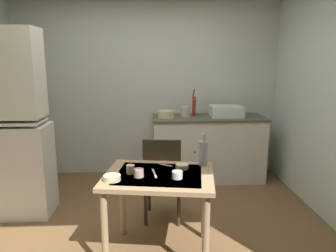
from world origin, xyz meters
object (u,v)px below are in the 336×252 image
Objects in this scene: mixing_bowl_counter at (166,114)px; serving_bowl_wide at (112,178)px; mug_dark at (131,169)px; dining_table at (159,187)px; sink_basin at (226,111)px; hand_pump at (194,104)px; hutch_cabinet at (9,131)px; glass_bottle at (203,152)px; chair_far_side at (163,178)px.

serving_bowl_wide is (-0.52, -1.91, -0.19)m from mixing_bowl_counter.
dining_table is at bearing -6.43° from mug_dark.
dining_table is (-0.98, -1.83, -0.35)m from sink_basin.
dining_table is at bearing -105.99° from hand_pump.
glass_bottle is (1.98, -0.64, -0.08)m from hutch_cabinet.
hutch_cabinet is 2.35m from hand_pump.
glass_bottle reaches higher than serving_bowl_wide.
hutch_cabinet is at bearing -159.13° from sink_basin.
sink_basin is 1.13× the size of hand_pump.
mixing_bowl_counter is at bearing 85.81° from chair_far_side.
sink_basin is 1.96× the size of mixing_bowl_counter.
chair_far_side is (1.63, -0.26, -0.47)m from hutch_cabinet.
dining_table is 13.56× the size of mug_dark.
dining_table is (1.58, -0.86, -0.32)m from hutch_cabinet.
mixing_bowl_counter is 1.99m from serving_bowl_wide.
mixing_bowl_counter is at bearing 28.40° from hutch_cabinet.
hutch_cabinet is 1.71m from chair_far_side.
sink_basin is (2.56, 0.98, 0.04)m from hutch_cabinet.
mixing_bowl_counter is at bearing 99.75° from glass_bottle.
mug_dark is at bearing -31.75° from hutch_cabinet.
hutch_cabinet reaches higher than sink_basin.
glass_bottle is (0.36, -0.38, 0.39)m from chair_far_side.
hand_pump is 2.23m from serving_bowl_wide.
sink_basin is at bearing 20.87° from hutch_cabinet.
mug_dark is at bearing 48.32° from serving_bowl_wide.
hutch_cabinet is 2.19× the size of chair_far_side.
hutch_cabinet is 14.53× the size of serving_bowl_wide.
mixing_bowl_counter is 1.82m from dining_table.
mixing_bowl_counter reaches higher than dining_table.
hutch_cabinet is 1.58m from mug_dark.
glass_bottle reaches higher than mixing_bowl_counter.
hand_pump is 1.68m from glass_bottle.
glass_bottle is at bearing -109.61° from sink_basin.
sink_basin reaches higher than glass_bottle.
hutch_cabinet is 27.14× the size of mug_dark.
hand_pump is 1.73× the size of mixing_bowl_counter.
mug_dark is (-0.38, -1.76, -0.17)m from mixing_bowl_counter.
serving_bowl_wide is (-0.38, -0.13, 0.14)m from dining_table.
mug_dark is (-0.29, -0.56, 0.30)m from chair_far_side.
dining_table is 0.42m from serving_bowl_wide.
sink_basin is 5.92× the size of mug_dark.
hutch_cabinet is at bearing 151.54° from dining_table.
mug_dark is at bearing -102.12° from mixing_bowl_counter.
hand_pump is 0.39× the size of dining_table.
sink_basin is at bearing 55.85° from mug_dark.
hand_pump reaches higher than chair_far_side.
hutch_cabinet is 4.59× the size of sink_basin.
chair_far_side is 12.39× the size of mug_dark.
hutch_cabinet reaches higher than glass_bottle.
serving_bowl_wide is at bearing -161.21° from dining_table.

